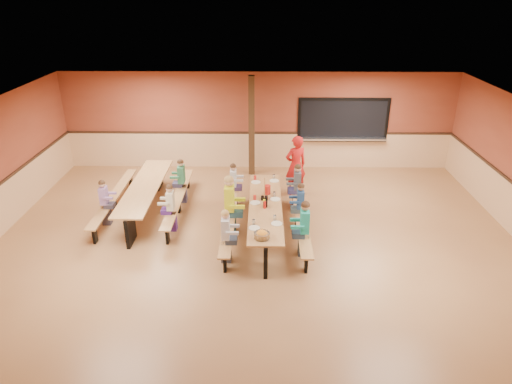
{
  "coord_description": "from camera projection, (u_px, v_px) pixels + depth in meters",
  "views": [
    {
      "loc": [
        0.11,
        -8.69,
        5.37
      ],
      "look_at": [
        -0.02,
        0.51,
        1.15
      ],
      "focal_mm": 32.0,
      "sensor_mm": 36.0,
      "label": 1
    }
  ],
  "objects": [
    {
      "name": "place_settings",
      "position": [
        265.0,
        203.0,
        10.43
      ],
      "size": [
        0.65,
        3.3,
        0.11
      ],
      "primitive_type": null,
      "color": "beige",
      "rests_on": "cafeteria_table_main"
    },
    {
      "name": "kitchen_pass_through",
      "position": [
        343.0,
        122.0,
        13.99
      ],
      "size": [
        2.78,
        0.28,
        1.38
      ],
      "color": "black",
      "rests_on": "ground"
    },
    {
      "name": "punch_pitcher",
      "position": [
        267.0,
        190.0,
        10.96
      ],
      "size": [
        0.16,
        0.16,
        0.22
      ],
      "primitive_type": "cylinder",
      "color": "red",
      "rests_on": "cafeteria_table_main"
    },
    {
      "name": "cafeteria_table_second",
      "position": [
        146.0,
        193.0,
        11.56
      ],
      "size": [
        1.91,
        3.7,
        0.74
      ],
      "color": "#A87642",
      "rests_on": "ground"
    },
    {
      "name": "seated_child_tan_sec",
      "position": [
        171.0,
        208.0,
        10.67
      ],
      "size": [
        0.35,
        0.28,
        1.16
      ],
      "primitive_type": null,
      "color": "beige",
      "rests_on": "ground"
    },
    {
      "name": "seated_child_purple_sec",
      "position": [
        105.0,
        203.0,
        10.95
      ],
      "size": [
        0.34,
        0.28,
        1.14
      ],
      "primitive_type": null,
      "color": "#8C6699",
      "rests_on": "ground"
    },
    {
      "name": "condiment_ketchup",
      "position": [
        265.0,
        205.0,
        10.27
      ],
      "size": [
        0.06,
        0.06,
        0.17
      ],
      "primitive_type": "cylinder",
      "color": "#B2140F",
      "rests_on": "cafeteria_table_main"
    },
    {
      "name": "table_paddle",
      "position": [
        264.0,
        194.0,
        10.68
      ],
      "size": [
        0.16,
        0.16,
        0.56
      ],
      "color": "black",
      "rests_on": "cafeteria_table_main"
    },
    {
      "name": "condiment_mustard",
      "position": [
        264.0,
        203.0,
        10.36
      ],
      "size": [
        0.06,
        0.06,
        0.17
      ],
      "primitive_type": "cylinder",
      "color": "yellow",
      "rests_on": "cafeteria_table_main"
    },
    {
      "name": "cafeteria_table_main",
      "position": [
        265.0,
        213.0,
        10.54
      ],
      "size": [
        1.91,
        3.7,
        0.74
      ],
      "color": "#A87642",
      "rests_on": "ground"
    },
    {
      "name": "napkin_dispenser",
      "position": [
        265.0,
        204.0,
        10.37
      ],
      "size": [
        0.1,
        0.14,
        0.13
      ],
      "primitive_type": "cube",
      "color": "black",
      "rests_on": "cafeteria_table_main"
    },
    {
      "name": "room_envelope",
      "position": [
        256.0,
        221.0,
        9.85
      ],
      "size": [
        12.04,
        10.04,
        3.02
      ],
      "color": "brown",
      "rests_on": "ground"
    },
    {
      "name": "seated_child_teal_right",
      "position": [
        304.0,
        229.0,
        9.66
      ],
      "size": [
        0.39,
        0.32,
        1.26
      ],
      "primitive_type": null,
      "color": "teal",
      "rests_on": "ground"
    },
    {
      "name": "seated_adult_yellow",
      "position": [
        230.0,
        205.0,
        10.53
      ],
      "size": [
        0.47,
        0.38,
        1.41
      ],
      "primitive_type": null,
      "color": "#C4CC1A",
      "rests_on": "ground"
    },
    {
      "name": "seated_child_char_right",
      "position": [
        297.0,
        187.0,
        11.71
      ],
      "size": [
        0.37,
        0.3,
        1.21
      ],
      "primitive_type": null,
      "color": "#43464C",
      "rests_on": "ground"
    },
    {
      "name": "structural_post",
      "position": [
        252.0,
        127.0,
        13.52
      ],
      "size": [
        0.18,
        0.18,
        3.0
      ],
      "primitive_type": "cube",
      "color": "#332011",
      "rests_on": "ground"
    },
    {
      "name": "standing_woman",
      "position": [
        296.0,
        165.0,
        12.45
      ],
      "size": [
        0.72,
        0.6,
        1.68
      ],
      "primitive_type": "imported",
      "rotation": [
        0.0,
        0.0,
        3.52
      ],
      "color": "#B21514",
      "rests_on": "ground"
    },
    {
      "name": "ground",
      "position": [
        256.0,
        248.0,
        10.14
      ],
      "size": [
        12.0,
        12.0,
        0.0
      ],
      "primitive_type": "plane",
      "color": "brown",
      "rests_on": "ground"
    },
    {
      "name": "seated_child_navy_right",
      "position": [
        300.0,
        207.0,
        10.74
      ],
      "size": [
        0.34,
        0.28,
        1.16
      ],
      "primitive_type": null,
      "color": "navy",
      "rests_on": "ground"
    },
    {
      "name": "seated_child_grey_left",
      "position": [
        233.0,
        185.0,
        11.9
      ],
      "size": [
        0.34,
        0.28,
        1.15
      ],
      "primitive_type": null,
      "color": "silver",
      "rests_on": "ground"
    },
    {
      "name": "chip_bowl",
      "position": [
        262.0,
        235.0,
        9.07
      ],
      "size": [
        0.32,
        0.32,
        0.15
      ],
      "primitive_type": null,
      "color": "#FCA827",
      "rests_on": "cafeteria_table_main"
    },
    {
      "name": "seated_child_green_sec",
      "position": [
        182.0,
        181.0,
        12.08
      ],
      "size": [
        0.36,
        0.3,
        1.19
      ],
      "primitive_type": null,
      "color": "#317852",
      "rests_on": "ground"
    },
    {
      "name": "seated_child_white_left",
      "position": [
        226.0,
        236.0,
        9.45
      ],
      "size": [
        0.36,
        0.29,
        1.19
      ],
      "primitive_type": null,
      "color": "#BCBCC3",
      "rests_on": "ground"
    }
  ]
}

